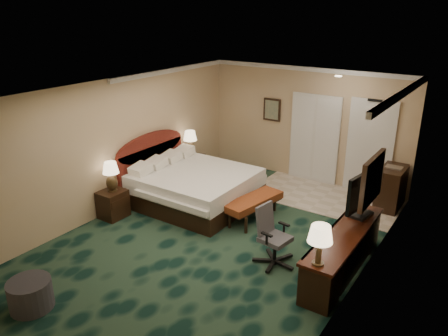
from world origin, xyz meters
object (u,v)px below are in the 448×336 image
Objects in this scene: lamp_far at (190,143)px; desk at (343,252)px; nightstand_near at (113,204)px; tv at (363,194)px; nightstand_far at (192,167)px; minibar at (391,188)px; bed_bench at (253,208)px; ottoman at (30,294)px; bed at (196,188)px; desk_chair at (275,237)px; lamp_near at (111,177)px.

desk is at bearing -22.04° from lamp_far.
nightstand_near is 4.77m from tv.
minibar reaches higher than nightstand_far.
minibar is at bearing 99.95° from tv.
bed_bench reaches higher than ottoman.
minibar is (-0.01, 2.14, -0.65)m from tv.
bed reaches higher than nightstand_far.
nightstand_far is 0.61m from lamp_far.
lamp_far reaches higher than nightstand_near.
tv is at bearing -0.34° from bed.
tv is 2.23m from minibar.
ottoman is 0.25× the size of desk.
lamp_far is at bearing -166.80° from minibar.
minibar is (3.49, 2.12, 0.08)m from bed.
tv reaches higher than desk_chair.
lamp_near is at bearing -167.31° from desk_chair.
desk_chair is (-1.01, -1.11, -0.59)m from tv.
lamp_far is 5.29m from ottoman.
minibar is (4.48, 3.53, -0.42)m from lamp_near.
lamp_near is 2.86m from bed_bench.
ottoman is 4.68m from desk.
bed_bench is at bearing -23.85° from nightstand_far.
ottoman is at bearing -119.84° from tv.
minibar is (2.10, 2.07, 0.21)m from bed_bench.
desk_chair is at bearing -36.75° from bed_bench.
lamp_far is at bearing -105.26° from nightstand_far.
bed is 1.55m from lamp_far.
tv is at bearing 17.18° from lamp_near.
desk_chair reaches higher than minibar.
desk is 1.09m from desk_chair.
nightstand_far is at bearing 74.74° from lamp_far.
nightstand_far is 0.60× the size of tv.
lamp_near reaches higher than ottoman.
bed is 2.74m from desk_chair.
bed is at bearing 54.94° from lamp_near.
nightstand_near is at bearing -152.84° from tv.
nightstand_near is 2.53m from nightstand_far.
desk_chair reaches higher than nightstand_far.
bed_bench is 2.28m from tv.
minibar is at bearing 12.95° from nightstand_far.
bed is 4.05m from ottoman.
lamp_far reaches higher than nightstand_far.
lamp_far is at bearing 175.92° from tv.
minibar is (4.46, 1.05, -0.46)m from lamp_far.
ottoman is (-1.20, -4.10, -0.01)m from bed_bench.
lamp_far reaches higher than desk_chair.
bed is 2.25× the size of tv.
lamp_near is 4.56m from desk.
bed is at bearing -148.75° from minibar.
nightstand_far is (-0.97, 1.09, -0.06)m from bed.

